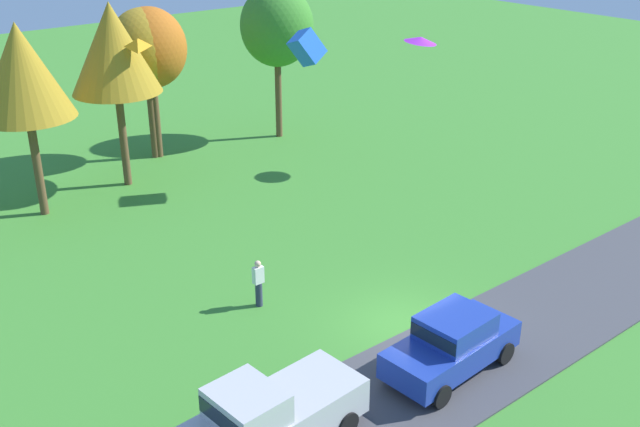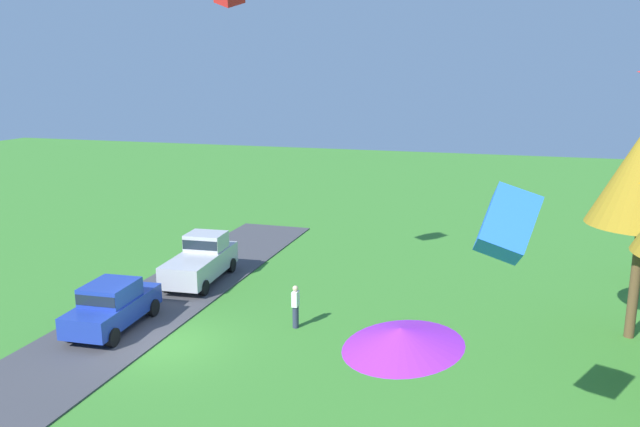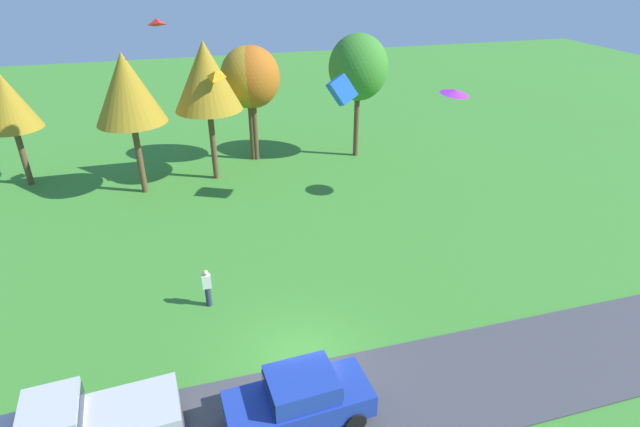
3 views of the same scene
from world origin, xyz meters
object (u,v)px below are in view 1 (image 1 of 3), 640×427
tree_far_right (277,26)px  kite_diamond_high_right (138,43)px  car_pickup_by_flagpole (267,418)px  tree_left_of_center (150,49)px  car_sedan_far_end (452,341)px  person_beside_suv (258,283)px  kite_box_topmost (307,47)px  tree_far_left (113,49)px  tree_center_back (146,49)px  kite_delta_high_left (421,40)px  tree_right_of_center (22,72)px

tree_far_right → kite_diamond_high_right: 9.98m
car_pickup_by_flagpole → tree_left_of_center: tree_left_of_center is taller
car_sedan_far_end → tree_left_of_center: 22.93m
person_beside_suv → tree_far_right: size_ratio=0.21×
tree_far_right → kite_box_topmost: bearing=-116.2°
person_beside_suv → tree_far_left: tree_far_left is taller
car_pickup_by_flagpole → car_sedan_far_end: 6.20m
tree_center_back → tree_far_left: bearing=-137.0°
tree_far_left → tree_center_back: (2.83, 2.64, -0.82)m
car_pickup_by_flagpole → tree_far_right: (15.41, 20.58, 5.01)m
kite_box_topmost → car_pickup_by_flagpole: bearing=-131.4°
kite_box_topmost → car_sedan_far_end: bearing=-112.3°
car_pickup_by_flagpole → kite_diamond_high_right: (5.91, 17.61, 5.77)m
tree_left_of_center → kite_box_topmost: bearing=-66.9°
tree_left_of_center → car_pickup_by_flagpole: bearing=-111.4°
tree_far_left → kite_delta_high_left: bearing=-28.6°
kite_delta_high_left → car_pickup_by_flagpole: bearing=-145.3°
tree_far_left → tree_left_of_center: bearing=40.3°
car_pickup_by_flagpole → person_beside_suv: size_ratio=3.00×
car_sedan_far_end → person_beside_suv: 6.99m
tree_far_right → tree_right_of_center: bearing=-170.8°
tree_right_of_center → tree_far_left: size_ratio=0.97×
tree_far_left → tree_left_of_center: size_ratio=1.11×
tree_right_of_center → kite_box_topmost: size_ratio=6.24×
car_pickup_by_flagpole → tree_center_back: tree_center_back is taller
tree_left_of_center → kite_box_topmost: (3.47, -8.16, 0.90)m
kite_diamond_high_right → car_sedan_far_end: bearing=-89.2°
kite_delta_high_left → kite_box_topmost: kite_box_topmost is taller
tree_center_back → kite_diamond_high_right: tree_center_back is taller
tree_right_of_center → tree_far_left: tree_far_left is taller
person_beside_suv → tree_far_left: 14.34m
tree_right_of_center → tree_center_back: bearing=26.3°
car_sedan_far_end → kite_box_topmost: size_ratio=3.42×
kite_diamond_high_right → tree_far_right: bearing=17.3°
car_pickup_by_flagpole → kite_diamond_high_right: size_ratio=5.52×
tree_left_of_center → kite_box_topmost: 8.91m
tree_left_of_center → kite_diamond_high_right: tree_left_of_center is taller
kite_delta_high_left → kite_diamond_high_right: 13.08m
car_sedan_far_end → tree_right_of_center: tree_right_of_center is taller
tree_center_back → car_pickup_by_flagpole: bearing=-110.8°
kite_delta_high_left → tree_left_of_center: bearing=135.0°
car_pickup_by_flagpole → car_sedan_far_end: car_pickup_by_flagpole is taller
car_pickup_by_flagpole → tree_right_of_center: (1.11, 18.27, 5.12)m
person_beside_suv → tree_center_back: tree_center_back is taller
person_beside_suv → tree_right_of_center: bearing=103.1°
car_pickup_by_flagpole → kite_delta_high_left: size_ratio=3.25×
tree_far_right → kite_diamond_high_right: size_ratio=8.96×
car_pickup_by_flagpole → kite_box_topmost: bearing=48.6°
tree_far_right → kite_diamond_high_right: (-9.50, -2.97, 0.77)m
tree_left_of_center → kite_diamond_high_right: 5.07m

